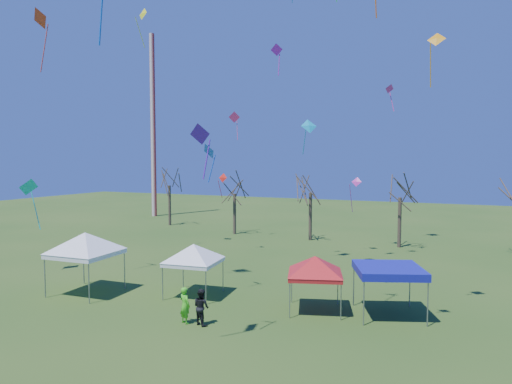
# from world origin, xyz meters

# --- Properties ---
(ground) EXTENTS (140.00, 140.00, 0.00)m
(ground) POSITION_xyz_m (0.00, 0.00, 0.00)
(ground) COLOR #2A4D19
(ground) RESTS_ON ground
(radio_mast) EXTENTS (0.70, 0.70, 25.00)m
(radio_mast) POSITION_xyz_m (-28.00, 34.00, 12.50)
(radio_mast) COLOR silver
(radio_mast) RESTS_ON ground
(tree_0) EXTENTS (3.83, 3.83, 8.44)m
(tree_0) POSITION_xyz_m (-20.85, 27.38, 6.49)
(tree_0) COLOR #3D2D21
(tree_0) RESTS_ON ground
(tree_1) EXTENTS (3.42, 3.42, 7.54)m
(tree_1) POSITION_xyz_m (-10.77, 24.65, 5.79)
(tree_1) COLOR #3D2D21
(tree_1) RESTS_ON ground
(tree_2) EXTENTS (3.71, 3.71, 8.18)m
(tree_2) POSITION_xyz_m (-2.37, 24.38, 6.29)
(tree_2) COLOR #3D2D21
(tree_2) RESTS_ON ground
(tree_3) EXTENTS (3.59, 3.59, 7.91)m
(tree_3) POSITION_xyz_m (6.03, 24.04, 6.08)
(tree_3) COLOR #3D2D21
(tree_3) RESTS_ON ground
(tent_white_west) EXTENTS (4.70, 4.70, 4.15)m
(tent_white_west) POSITION_xyz_m (-9.10, 1.89, 3.35)
(tent_white_west) COLOR gray
(tent_white_west) RESTS_ON ground
(tent_white_mid) EXTENTS (3.91, 3.91, 3.48)m
(tent_white_mid) POSITION_xyz_m (-3.04, 4.00, 2.81)
(tent_white_mid) COLOR gray
(tent_white_mid) RESTS_ON ground
(tent_red) EXTENTS (3.61, 3.61, 3.33)m
(tent_red) POSITION_xyz_m (4.10, 4.25, 2.69)
(tent_red) COLOR gray
(tent_red) RESTS_ON ground
(tent_blue) EXTENTS (4.10, 4.10, 2.50)m
(tent_blue) POSITION_xyz_m (7.67, 5.08, 2.30)
(tent_blue) COLOR gray
(tent_blue) RESTS_ON ground
(person_dark) EXTENTS (1.01, 0.91, 1.72)m
(person_dark) POSITION_xyz_m (-0.25, 0.16, 0.86)
(person_dark) COLOR black
(person_dark) RESTS_ON ground
(person_green) EXTENTS (0.75, 0.62, 1.76)m
(person_green) POSITION_xyz_m (-1.07, 0.01, 0.88)
(person_green) COLOR #45D422
(person_green) RESTS_ON ground
(kite_19) EXTENTS (0.88, 0.91, 2.15)m
(kite_19) POSITION_xyz_m (5.58, 19.30, 13.36)
(kite_19) COLOR #D830A3
(kite_19) RESTS_ON ground
(kite_13) EXTENTS (1.03, 0.73, 2.58)m
(kite_13) POSITION_xyz_m (-11.35, 23.12, 5.96)
(kite_13) COLOR red
(kite_13) RESTS_ON ground
(kite_22) EXTENTS (0.96, 0.94, 3.02)m
(kite_22) POSITION_xyz_m (2.91, 20.10, 5.89)
(kite_22) COLOR #D72FAC
(kite_22) RESTS_ON ground
(kite_1) EXTENTS (1.15, 0.98, 2.23)m
(kite_1) POSITION_xyz_m (-2.23, 4.49, 8.30)
(kite_1) COLOR blue
(kite_1) RESTS_ON ground
(kite_8) EXTENTS (1.46, 0.95, 3.97)m
(kite_8) POSITION_xyz_m (-12.94, 2.64, 16.45)
(kite_8) COLOR red
(kite_8) RESTS_ON ground
(kite_2) EXTENTS (1.07, 0.81, 2.78)m
(kite_2) POSITION_xyz_m (-9.25, 21.64, 11.92)
(kite_2) COLOR #D42F66
(kite_2) RESTS_ON ground
(kite_7) EXTENTS (1.16, 0.95, 3.17)m
(kite_7) POSITION_xyz_m (-13.54, 13.35, 19.83)
(kite_7) COLOR yellow
(kite_7) RESTS_ON ground
(kite_11) EXTENTS (1.41, 1.30, 2.67)m
(kite_11) POSITION_xyz_m (0.47, 14.60, 10.32)
(kite_11) COLOR #0D98C4
(kite_11) RESTS_ON ground
(kite_17) EXTENTS (0.89, 0.59, 2.61)m
(kite_17) POSITION_xyz_m (9.57, 5.57, 13.49)
(kite_17) COLOR orange
(kite_17) RESTS_ON ground
(kite_27) EXTENTS (0.93, 0.62, 2.30)m
(kite_27) POSITION_xyz_m (1.02, -1.90, 8.84)
(kite_27) COLOR #4D18A8
(kite_27) RESTS_ON ground
(kite_18) EXTENTS (0.70, 0.34, 1.77)m
(kite_18) POSITION_xyz_m (1.43, 5.58, 13.78)
(kite_18) COLOR purple
(kite_18) RESTS_ON ground
(kite_14) EXTENTS (1.09, 1.49, 3.60)m
(kite_14) POSITION_xyz_m (-16.10, 3.93, 5.97)
(kite_14) COLOR #0CBCB9
(kite_14) RESTS_ON ground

